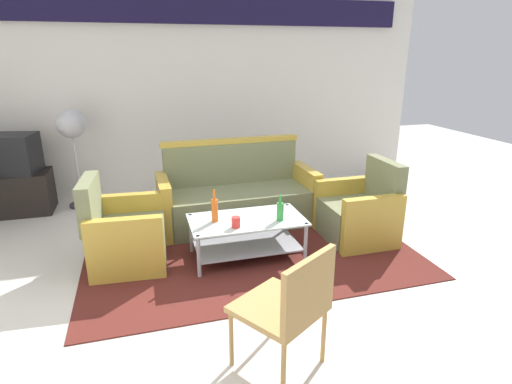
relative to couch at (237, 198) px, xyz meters
The scene contains 14 objects.
ground_plane 1.49m from the couch, 92.99° to the right, with size 14.00×14.00×0.00m, color beige.
wall_back 1.98m from the couch, 92.73° to the left, with size 6.52×0.19×2.80m.
rug 0.78m from the couch, 93.90° to the right, with size 3.24×2.21×0.01m, color #511E19.
couch is the anchor object (origin of this frame).
armchair_left 1.42m from the couch, 151.68° to the right, with size 0.75×0.80×0.85m.
armchair_right 1.40m from the couch, 33.98° to the right, with size 0.70×0.76×0.85m.
coffee_table 0.89m from the couch, 97.49° to the right, with size 1.10×0.60×0.40m.
bottle_green 1.03m from the couch, 79.72° to the right, with size 0.07×0.07×0.25m.
bottle_orange 0.97m from the couch, 116.15° to the right, with size 0.06×0.06×0.31m.
cup 1.09m from the couch, 104.02° to the right, with size 0.08×0.08×0.10m, color red.
tv_stand 2.79m from the couch, 156.91° to the left, with size 0.80×0.50×0.52m, color black.
television 2.83m from the couch, 156.86° to the left, with size 0.67×0.54×0.48m.
pedestal_fan 2.28m from the couch, 148.12° to the left, with size 0.36×0.36×1.27m.
wicker_chair 2.46m from the couch, 95.95° to the right, with size 0.66×0.66×0.84m.
Camera 1 is at (-0.97, -3.00, 1.92)m, focal length 29.13 mm.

